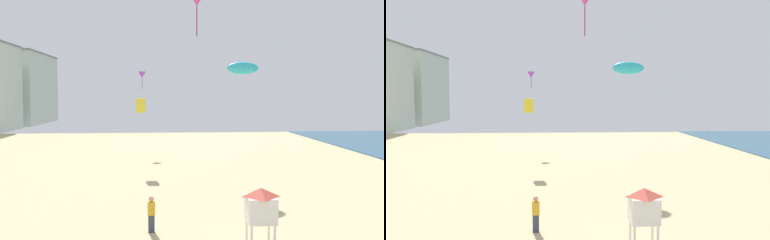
# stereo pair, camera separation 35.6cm
# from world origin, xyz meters

# --- Properties ---
(boardwalk_hotel_distant) EXTENTS (14.12, 21.13, 14.91)m
(boardwalk_hotel_distant) POSITION_xyz_m (-28.31, 84.03, 7.46)
(boardwalk_hotel_distant) COLOR #B7C6B2
(boardwalk_hotel_distant) RESTS_ON ground
(kite_flyer) EXTENTS (0.34, 0.34, 1.64)m
(kite_flyer) POSITION_xyz_m (3.15, 11.70, 0.92)
(kite_flyer) COLOR #383D4C
(kite_flyer) RESTS_ON ground
(lifeguard_stand) EXTENTS (1.10, 1.10, 2.55)m
(lifeguard_stand) POSITION_xyz_m (7.46, 9.09, 1.84)
(lifeguard_stand) COLOR white
(lifeguard_stand) RESTS_ON ground
(kite_cyan_parafoil_2) EXTENTS (1.60, 0.45, 0.62)m
(kite_cyan_parafoil_2) POSITION_xyz_m (7.71, 14.13, 7.50)
(kite_cyan_parafoil_2) COLOR #2DB7CC
(kite_purple_delta) EXTENTS (0.82, 0.82, 1.87)m
(kite_purple_delta) POSITION_xyz_m (1.52, 37.50, 8.25)
(kite_purple_delta) COLOR purple
(kite_yellow_box_2) EXTENTS (0.72, 0.72, 1.13)m
(kite_yellow_box_2) POSITION_xyz_m (1.95, 26.38, 5.30)
(kite_yellow_box_2) COLOR yellow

